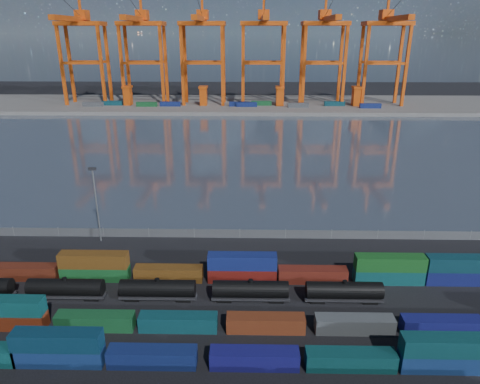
{
  "coord_description": "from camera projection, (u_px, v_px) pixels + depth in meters",
  "views": [
    {
      "loc": [
        1.7,
        -56.34,
        42.09
      ],
      "look_at": [
        0.0,
        30.0,
        10.0
      ],
      "focal_mm": 32.0,
      "sensor_mm": 36.0,
      "label": 1
    }
  ],
  "objects": [
    {
      "name": "harbor_water",
      "position": [
        244.0,
        149.0,
        165.9
      ],
      "size": [
        700.0,
        700.0,
        0.0
      ],
      "primitive_type": "plane",
      "color": "#333D4B",
      "rests_on": "ground"
    },
    {
      "name": "gantry_cranes",
      "position": [
        233.0,
        34.0,
        243.42
      ],
      "size": [
        201.35,
        50.59,
        68.51
      ],
      "color": "#CA470E",
      "rests_on": "ground"
    },
    {
      "name": "container_row_north",
      "position": [
        235.0,
        270.0,
        76.84
      ],
      "size": [
        141.54,
        2.5,
        5.33
      ],
      "color": "#121158",
      "rests_on": "ground"
    },
    {
      "name": "quay_containers",
      "position": [
        227.0,
        104.0,
        249.73
      ],
      "size": [
        172.58,
        10.99,
        2.6
      ],
      "color": "navy",
      "rests_on": "far_quay"
    },
    {
      "name": "ground",
      "position": [
        236.0,
        317.0,
        67.5
      ],
      "size": [
        700.0,
        700.0,
        0.0
      ],
      "primitive_type": "plane",
      "color": "black",
      "rests_on": "ground"
    },
    {
      "name": "container_row_mid",
      "position": [
        220.0,
        320.0,
        64.11
      ],
      "size": [
        140.66,
        2.39,
        5.1
      ],
      "color": "#3E4243",
      "rests_on": "ground"
    },
    {
      "name": "yard_light_mast",
      "position": [
        96.0,
        201.0,
        89.18
      ],
      "size": [
        1.6,
        0.4,
        16.6
      ],
      "color": "slate",
      "rests_on": "ground"
    },
    {
      "name": "waterfront_fence",
      "position": [
        240.0,
        234.0,
        93.39
      ],
      "size": [
        160.12,
        0.12,
        2.2
      ],
      "color": "#595B5E",
      "rests_on": "ground"
    },
    {
      "name": "tanker_string",
      "position": [
        66.0,
        288.0,
        71.64
      ],
      "size": [
        106.03,
        2.8,
        4.0
      ],
      "color": "black",
      "rests_on": "ground"
    },
    {
      "name": "straddle_carriers",
      "position": [
        241.0,
        95.0,
        252.25
      ],
      "size": [
        140.0,
        7.0,
        11.1
      ],
      "color": "#CA470E",
      "rests_on": "far_quay"
    },
    {
      "name": "container_row_south",
      "position": [
        207.0,
        354.0,
        57.06
      ],
      "size": [
        126.71,
        2.43,
        5.18
      ],
      "color": "#45474A",
      "rests_on": "ground"
    },
    {
      "name": "far_quay",
      "position": [
        246.0,
        104.0,
        263.96
      ],
      "size": [
        700.0,
        70.0,
        2.0
      ],
      "primitive_type": "cube",
      "color": "#514F4C",
      "rests_on": "ground"
    }
  ]
}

